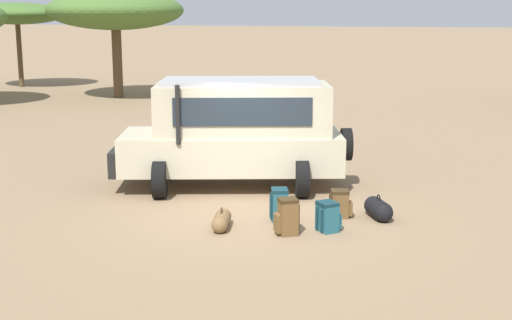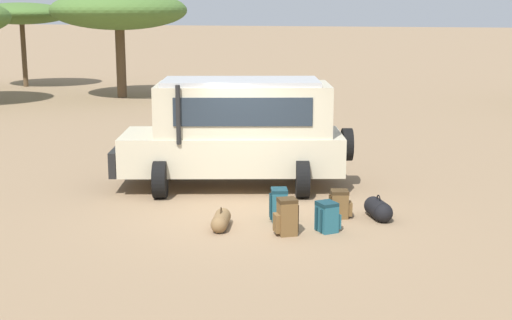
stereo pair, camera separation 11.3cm
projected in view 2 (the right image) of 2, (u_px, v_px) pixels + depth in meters
name	position (u px, v px, depth m)	size (l,w,h in m)	color
ground_plane	(248.00, 214.00, 14.01)	(320.00, 320.00, 0.00)	#8C7051
safari_vehicle	(237.00, 130.00, 15.95)	(5.45, 3.63, 2.44)	beige
backpack_beside_front_wheel	(280.00, 205.00, 13.55)	(0.47, 0.47, 0.62)	#235B6B
backpack_cluster_center	(286.00, 217.00, 12.69)	(0.48, 0.44, 0.66)	brown
backpack_near_rear_wheel	(340.00, 204.00, 13.76)	(0.48, 0.41, 0.54)	brown
backpack_outermost	(327.00, 217.00, 12.89)	(0.50, 0.49, 0.55)	#235B6B
duffel_bag_low_black_case	(221.00, 220.00, 13.10)	(0.42, 0.88, 0.40)	brown
duffel_bag_soft_canvas	(378.00, 209.00, 13.71)	(0.62, 0.83, 0.47)	black
acacia_tree_far_left	(21.00, 14.00, 36.52)	(5.03, 4.81, 4.31)	brown
acacia_tree_centre_back	(119.00, 11.00, 31.89)	(6.13, 5.96, 4.80)	brown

